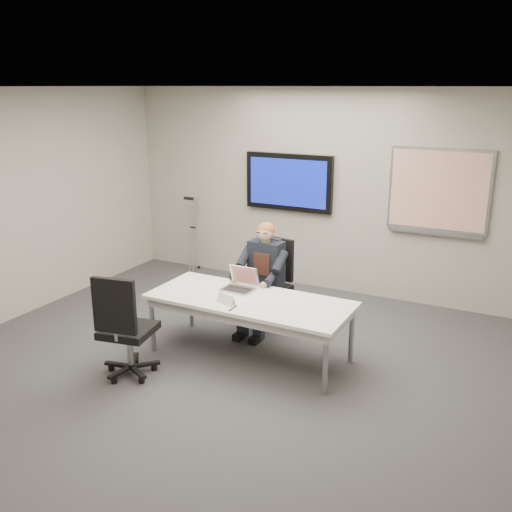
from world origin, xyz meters
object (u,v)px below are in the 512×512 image
at_px(conference_table, 250,305).
at_px(office_chair_far, 270,298).
at_px(office_chair_near, 127,345).
at_px(seated_person, 260,289).
at_px(laptop, 240,284).

height_order(conference_table, office_chair_far, office_chair_far).
distance_m(office_chair_near, seated_person, 1.74).
xyz_separation_m(conference_table, laptop, (-0.23, 0.22, 0.14)).
relative_size(office_chair_near, seated_person, 0.85).
relative_size(conference_table, laptop, 6.13).
height_order(office_chair_near, seated_person, seated_person).
height_order(office_chair_near, laptop, office_chair_near).
xyz_separation_m(office_chair_far, office_chair_near, (-0.68, -1.84, 0.01)).
bearing_deg(office_chair_near, office_chair_far, -120.80).
distance_m(conference_table, office_chair_near, 1.32).
bearing_deg(office_chair_far, conference_table, -66.84).
relative_size(office_chair_far, laptop, 3.00).
height_order(office_chair_far, laptop, office_chair_far).
bearing_deg(seated_person, office_chair_far, 91.19).
height_order(office_chair_far, office_chair_near, office_chair_near).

